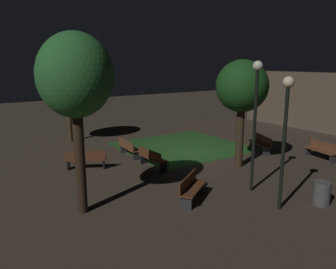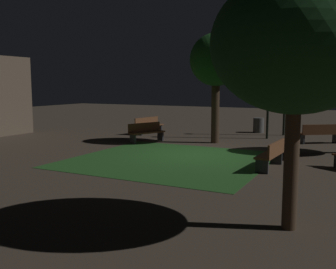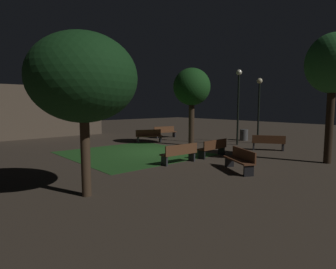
{
  "view_description": "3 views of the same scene",
  "coord_description": "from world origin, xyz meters",
  "px_view_note": "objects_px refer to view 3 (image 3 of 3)",
  "views": [
    {
      "loc": [
        13.93,
        -10.83,
        4.8
      ],
      "look_at": [
        -1.1,
        -0.67,
        0.88
      ],
      "focal_mm": 35.97,
      "sensor_mm": 36.0,
      "label": 1
    },
    {
      "loc": [
        -13.35,
        -5.6,
        2.65
      ],
      "look_at": [
        -1.1,
        0.62,
        0.87
      ],
      "focal_mm": 41.41,
      "sensor_mm": 36.0,
      "label": 2
    },
    {
      "loc": [
        -9.53,
        -11.83,
        2.62
      ],
      "look_at": [
        0.18,
        -0.77,
        1.02
      ],
      "focal_mm": 29.42,
      "sensor_mm": 36.0,
      "label": 3
    }
  ],
  "objects_px": {
    "tree_right_canopy": "(192,88)",
    "lamp_post_plaza_west": "(259,99)",
    "bench_front_left": "(268,142)",
    "lamp_post_plaza_east": "(238,95)",
    "bench_back_row": "(213,148)",
    "bench_by_lamp": "(149,136)",
    "bench_path_side": "(240,159)",
    "trash_bin": "(244,135)",
    "tree_back_right": "(333,65)",
    "bench_near_trees": "(165,132)",
    "bench_lawn_edge": "(180,153)",
    "tree_near_wall": "(83,79)"
  },
  "relations": [
    {
      "from": "tree_right_canopy",
      "to": "lamp_post_plaza_west",
      "type": "relative_size",
      "value": 1.13
    },
    {
      "from": "bench_front_left",
      "to": "lamp_post_plaza_east",
      "type": "bearing_deg",
      "value": 77.69
    },
    {
      "from": "bench_back_row",
      "to": "bench_by_lamp",
      "type": "bearing_deg",
      "value": 82.37
    },
    {
      "from": "bench_front_left",
      "to": "lamp_post_plaza_east",
      "type": "distance_m",
      "value": 3.77
    },
    {
      "from": "bench_path_side",
      "to": "trash_bin",
      "type": "xyz_separation_m",
      "value": [
        8.26,
        5.27,
        -0.07
      ]
    },
    {
      "from": "bench_path_side",
      "to": "tree_back_right",
      "type": "xyz_separation_m",
      "value": [
        4.24,
        -1.71,
        3.86
      ]
    },
    {
      "from": "bench_by_lamp",
      "to": "trash_bin",
      "type": "bearing_deg",
      "value": -32.6
    },
    {
      "from": "bench_near_trees",
      "to": "lamp_post_plaza_east",
      "type": "relative_size",
      "value": 0.38
    },
    {
      "from": "bench_front_left",
      "to": "trash_bin",
      "type": "relative_size",
      "value": 2.15
    },
    {
      "from": "bench_lawn_edge",
      "to": "tree_back_right",
      "type": "xyz_separation_m",
      "value": [
        5.06,
        -4.32,
        3.86
      ]
    },
    {
      "from": "bench_lawn_edge",
      "to": "bench_back_row",
      "type": "height_order",
      "value": "same"
    },
    {
      "from": "lamp_post_plaza_west",
      "to": "tree_near_wall",
      "type": "bearing_deg",
      "value": -169.16
    },
    {
      "from": "bench_path_side",
      "to": "lamp_post_plaza_east",
      "type": "bearing_deg",
      "value": 35.54
    },
    {
      "from": "bench_path_side",
      "to": "trash_bin",
      "type": "height_order",
      "value": "bench_path_side"
    },
    {
      "from": "bench_back_row",
      "to": "bench_lawn_edge",
      "type": "bearing_deg",
      "value": 180.0
    },
    {
      "from": "bench_front_left",
      "to": "bench_near_trees",
      "type": "xyz_separation_m",
      "value": [
        -0.41,
        8.64,
        0.0
      ]
    },
    {
      "from": "lamp_post_plaza_west",
      "to": "bench_path_side",
      "type": "bearing_deg",
      "value": -153.63
    },
    {
      "from": "bench_front_left",
      "to": "tree_near_wall",
      "type": "bearing_deg",
      "value": -176.98
    },
    {
      "from": "bench_back_row",
      "to": "lamp_post_plaza_west",
      "type": "relative_size",
      "value": 0.41
    },
    {
      "from": "tree_near_wall",
      "to": "tree_right_canopy",
      "type": "distance_m",
      "value": 10.63
    },
    {
      "from": "bench_by_lamp",
      "to": "tree_back_right",
      "type": "bearing_deg",
      "value": -80.13
    },
    {
      "from": "bench_front_left",
      "to": "bench_path_side",
      "type": "bearing_deg",
      "value": -161.64
    },
    {
      "from": "bench_near_trees",
      "to": "lamp_post_plaza_west",
      "type": "bearing_deg",
      "value": -68.44
    },
    {
      "from": "bench_back_row",
      "to": "bench_front_left",
      "type": "height_order",
      "value": "same"
    },
    {
      "from": "tree_back_right",
      "to": "bench_back_row",
      "type": "bearing_deg",
      "value": 122.35
    },
    {
      "from": "bench_front_left",
      "to": "bench_near_trees",
      "type": "distance_m",
      "value": 8.65
    },
    {
      "from": "bench_back_row",
      "to": "bench_near_trees",
      "type": "xyz_separation_m",
      "value": [
        3.55,
        7.85,
        0.0
      ]
    },
    {
      "from": "bench_by_lamp",
      "to": "lamp_post_plaza_west",
      "type": "height_order",
      "value": "lamp_post_plaza_west"
    },
    {
      "from": "bench_lawn_edge",
      "to": "tree_right_canopy",
      "type": "xyz_separation_m",
      "value": [
        4.39,
        3.51,
        3.2
      ]
    },
    {
      "from": "trash_bin",
      "to": "bench_lawn_edge",
      "type": "bearing_deg",
      "value": -163.61
    },
    {
      "from": "bench_by_lamp",
      "to": "tree_right_canopy",
      "type": "bearing_deg",
      "value": -67.74
    },
    {
      "from": "bench_path_side",
      "to": "bench_front_left",
      "type": "xyz_separation_m",
      "value": [
        5.47,
        1.81,
        0.0
      ]
    },
    {
      "from": "bench_near_trees",
      "to": "lamp_post_plaza_west",
      "type": "height_order",
      "value": "lamp_post_plaza_west"
    },
    {
      "from": "tree_near_wall",
      "to": "lamp_post_plaza_east",
      "type": "distance_m",
      "value": 12.26
    },
    {
      "from": "bench_front_left",
      "to": "trash_bin",
      "type": "xyz_separation_m",
      "value": [
        2.8,
        3.46,
        -0.07
      ]
    },
    {
      "from": "bench_path_side",
      "to": "tree_back_right",
      "type": "relative_size",
      "value": 0.32
    },
    {
      "from": "bench_front_left",
      "to": "tree_near_wall",
      "type": "height_order",
      "value": "tree_near_wall"
    },
    {
      "from": "bench_front_left",
      "to": "lamp_post_plaza_west",
      "type": "height_order",
      "value": "lamp_post_plaza_west"
    },
    {
      "from": "bench_by_lamp",
      "to": "lamp_post_plaza_east",
      "type": "bearing_deg",
      "value": -52.56
    },
    {
      "from": "lamp_post_plaza_west",
      "to": "trash_bin",
      "type": "xyz_separation_m",
      "value": [
        0.58,
        1.47,
        -2.58
      ]
    },
    {
      "from": "bench_path_side",
      "to": "tree_right_canopy",
      "type": "distance_m",
      "value": 7.77
    },
    {
      "from": "bench_path_side",
      "to": "tree_near_wall",
      "type": "height_order",
      "value": "tree_near_wall"
    },
    {
      "from": "bench_back_row",
      "to": "bench_near_trees",
      "type": "height_order",
      "value": "same"
    },
    {
      "from": "lamp_post_plaza_east",
      "to": "trash_bin",
      "type": "distance_m",
      "value": 3.77
    },
    {
      "from": "bench_back_row",
      "to": "trash_bin",
      "type": "distance_m",
      "value": 7.27
    },
    {
      "from": "bench_back_row",
      "to": "tree_near_wall",
      "type": "height_order",
      "value": "tree_near_wall"
    },
    {
      "from": "tree_right_canopy",
      "to": "bench_by_lamp",
      "type": "bearing_deg",
      "value": 112.26
    },
    {
      "from": "tree_near_wall",
      "to": "trash_bin",
      "type": "xyz_separation_m",
      "value": [
        14.12,
        4.06,
        -2.93
      ]
    },
    {
      "from": "lamp_post_plaza_west",
      "to": "trash_bin",
      "type": "height_order",
      "value": "lamp_post_plaza_west"
    },
    {
      "from": "bench_front_left",
      "to": "tree_near_wall",
      "type": "relative_size",
      "value": 0.38
    }
  ]
}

